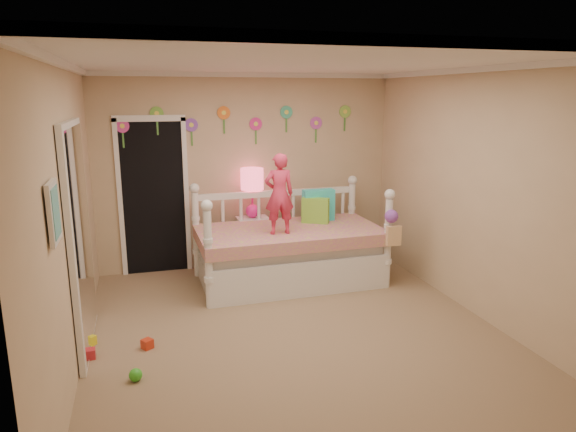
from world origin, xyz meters
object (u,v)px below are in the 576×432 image
object	(u,v)px
child	(279,194)
table_lamp	(252,185)
daybed	(289,234)
nightstand	(253,242)

from	to	relation	value
child	table_lamp	size ratio (longest dim) A/B	1.44
daybed	child	bearing A→B (deg)	-132.18
nightstand	table_lamp	size ratio (longest dim) A/B	1.04
child	nightstand	distance (m)	1.21
daybed	table_lamp	world-z (taller)	table_lamp
daybed	nightstand	size ratio (longest dim) A/B	3.30
child	table_lamp	xyz separation A→B (m)	(-0.14, 0.88, -0.03)
daybed	table_lamp	xyz separation A→B (m)	(-0.32, 0.67, 0.52)
table_lamp	child	bearing A→B (deg)	-80.98
nightstand	table_lamp	bearing A→B (deg)	-90.42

